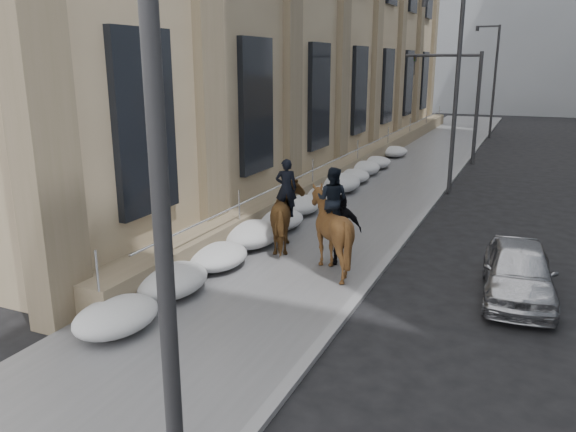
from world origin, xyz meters
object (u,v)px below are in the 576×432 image
object	(u,v)px
mounted_horse_left	(288,214)
mounted_horse_right	(330,227)
pedestrian	(340,229)
car_silver	(518,271)

from	to	relation	value
mounted_horse_left	mounted_horse_right	size ratio (longest dim) A/B	0.96
mounted_horse_right	pedestrian	xyz separation A→B (m)	(0.10, 0.57, -0.20)
pedestrian	car_silver	xyz separation A→B (m)	(4.54, -0.27, -0.42)
pedestrian	car_silver	size ratio (longest dim) A/B	0.49
mounted_horse_right	car_silver	bearing A→B (deg)	-176.34
mounted_horse_left	pedestrian	distance (m)	1.91
mounted_horse_left	mounted_horse_right	world-z (taller)	mounted_horse_right
car_silver	mounted_horse_left	bearing A→B (deg)	167.50
mounted_horse_left	pedestrian	size ratio (longest dim) A/B	1.36
mounted_horse_right	pedestrian	bearing A→B (deg)	-99.52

